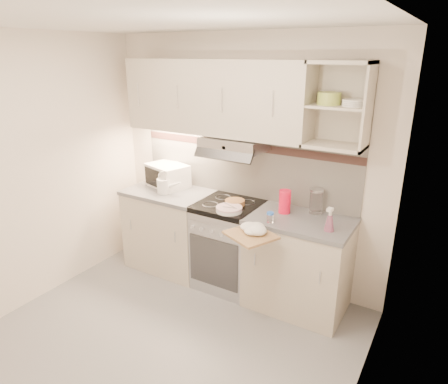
% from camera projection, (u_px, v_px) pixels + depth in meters
% --- Properties ---
extents(ground, '(3.00, 3.00, 0.00)m').
position_uv_depth(ground, '(162.00, 344.00, 3.34)').
color(ground, gray).
rests_on(ground, ground).
extents(room_shell, '(3.04, 2.84, 2.52)m').
position_uv_depth(room_shell, '(182.00, 145.00, 3.09)').
color(room_shell, white).
rests_on(room_shell, ground).
extents(base_cabinet_left, '(0.90, 0.60, 0.86)m').
position_uv_depth(base_cabinet_left, '(171.00, 230.00, 4.45)').
color(base_cabinet_left, beige).
rests_on(base_cabinet_left, ground).
extents(worktop_left, '(0.92, 0.62, 0.04)m').
position_uv_depth(worktop_left, '(169.00, 192.00, 4.30)').
color(worktop_left, slate).
rests_on(worktop_left, base_cabinet_left).
extents(base_cabinet_right, '(0.90, 0.60, 0.86)m').
position_uv_depth(base_cabinet_right, '(298.00, 265.00, 3.72)').
color(base_cabinet_right, beige).
rests_on(base_cabinet_right, ground).
extents(worktop_right, '(0.92, 0.62, 0.04)m').
position_uv_depth(worktop_right, '(301.00, 221.00, 3.57)').
color(worktop_right, slate).
rests_on(worktop_right, base_cabinet_right).
extents(electric_range, '(0.60, 0.60, 0.90)m').
position_uv_depth(electric_range, '(229.00, 244.00, 4.08)').
color(electric_range, '#B7B7BC').
rests_on(electric_range, ground).
extents(microwave, '(0.51, 0.44, 0.25)m').
position_uv_depth(microwave, '(167.00, 175.00, 4.39)').
color(microwave, white).
rests_on(microwave, worktop_left).
extents(watering_can, '(0.28, 0.14, 0.24)m').
position_uv_depth(watering_can, '(165.00, 185.00, 4.19)').
color(watering_can, white).
rests_on(watering_can, worktop_left).
extents(plate_stack, '(0.25, 0.25, 0.05)m').
position_uv_depth(plate_stack, '(229.00, 209.00, 3.72)').
color(plate_stack, white).
rests_on(plate_stack, electric_range).
extents(bread_loaf, '(0.19, 0.19, 0.05)m').
position_uv_depth(bread_loaf, '(235.00, 202.00, 3.89)').
color(bread_loaf, '#B0814F').
rests_on(bread_loaf, electric_range).
extents(pink_pitcher, '(0.12, 0.11, 0.22)m').
position_uv_depth(pink_pitcher, '(285.00, 202.00, 3.67)').
color(pink_pitcher, '#FF1037').
rests_on(pink_pitcher, worktop_right).
extents(glass_jar, '(0.12, 0.12, 0.23)m').
position_uv_depth(glass_jar, '(316.00, 201.00, 3.66)').
color(glass_jar, silver).
rests_on(glass_jar, worktop_right).
extents(spice_jar, '(0.06, 0.06, 0.09)m').
position_uv_depth(spice_jar, '(270.00, 217.00, 3.48)').
color(spice_jar, white).
rests_on(spice_jar, worktop_right).
extents(spray_bottle, '(0.08, 0.08, 0.22)m').
position_uv_depth(spray_bottle, '(330.00, 221.00, 3.30)').
color(spray_bottle, pink).
rests_on(spray_bottle, worktop_right).
extents(cutting_board, '(0.48, 0.46, 0.02)m').
position_uv_depth(cutting_board, '(251.00, 235.00, 3.32)').
color(cutting_board, tan).
rests_on(cutting_board, base_cabinet_right).
extents(dish_towel, '(0.29, 0.25, 0.07)m').
position_uv_depth(dish_towel, '(255.00, 230.00, 3.31)').
color(dish_towel, white).
rests_on(dish_towel, cutting_board).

